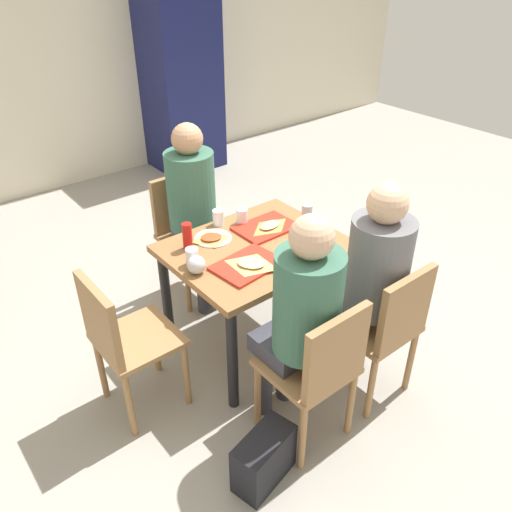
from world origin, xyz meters
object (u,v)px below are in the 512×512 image
Objects in this scene: main_table at (256,261)px; person_in_brown_jacket at (371,274)px; plastic_cup_d at (242,217)px; paper_plate_near_edge at (301,252)px; person_in_red at (301,311)px; tray_red_near at (247,265)px; pizza_slice_a at (251,264)px; soda_can at (307,214)px; chair_near_right at (386,324)px; tray_red_far at (266,227)px; condiment_bottle at (187,236)px; drink_fridge at (181,79)px; person_far_side at (195,202)px; plastic_cup_a at (218,218)px; plastic_cup_b at (300,261)px; paper_plate_center at (213,238)px; pizza_slice_b at (270,226)px; chair_left_end at (122,337)px; pizza_slice_d at (298,249)px; chair_far_side at (186,227)px; handbag at (264,458)px; chair_near_left at (319,367)px; foil_bundle at (196,265)px; plastic_cup_c at (192,257)px; pizza_slice_c at (211,238)px.

main_table is 0.78× the size of person_in_brown_jacket.
paper_plate_near_edge is at bearing -84.09° from plastic_cup_d.
person_in_red reaches higher than tray_red_near.
pizza_slice_a is 0.62m from soda_can.
chair_near_right is at bearing -56.28° from pizza_slice_a.
tray_red_far is 2.25× the size of condiment_bottle.
pizza_slice_a is (-0.17, -0.16, 0.13)m from main_table.
drink_fridge reaches higher than person_in_red.
plastic_cup_d is at bearing -75.48° from person_far_side.
plastic_cup_a is 0.55m from soda_can.
plastic_cup_b reaches higher than tray_red_near.
pizza_slice_b is (0.33, -0.13, 0.02)m from paper_plate_center.
pizza_slice_a is 2.76× the size of plastic_cup_d.
chair_left_end is 1.12m from person_far_side.
person_in_brown_jacket is 0.95m from paper_plate_center.
pizza_slice_b is 0.83× the size of pizza_slice_d.
chair_far_side is 3.08× the size of pizza_slice_d.
handbag is at bearing -169.49° from person_in_brown_jacket.
foil_bundle is (-0.17, 0.76, 0.26)m from chair_near_left.
person_in_red and person_far_side have the same top height.
pizza_slice_d is at bearing -97.99° from pizza_slice_b.
plastic_cup_d is (-0.07, 0.14, 0.04)m from tray_red_far.
condiment_bottle reaches higher than plastic_cup_c.
drink_fridge is (0.87, 2.83, 0.17)m from soda_can.
soda_can is (0.42, -0.62, 0.03)m from person_far_side.
chair_near_right is 3.08× the size of pizza_slice_d.
chair_near_left is 8.65× the size of plastic_cup_a.
paper_plate_center is 1.02× the size of pizza_slice_c.
chair_near_right is at bearing -60.37° from condiment_bottle.
person_in_red is 5.79× the size of paper_plate_center.
condiment_bottle reaches higher than pizza_slice_d.
plastic_cup_d is 2.86m from drink_fridge.
chair_near_left is 3.14× the size of pizza_slice_a.
tray_red_near is 1.12× the size of handbag.
soda_can is at bearing 0.88° from chair_left_end.
paper_plate_near_edge is (0.40, 0.56, 0.22)m from chair_near_left.
person_far_side is 12.75× the size of plastic_cup_d.
chair_near_left is 3.08× the size of pizza_slice_d.
person_in_brown_jacket is at bearing -29.69° from chair_left_end.
chair_near_left is 3.97m from drink_fridge.
person_in_red is at bearing -102.80° from plastic_cup_a.
chair_left_end is 3.93× the size of paper_plate_center.
plastic_cup_b is 0.62× the size of condiment_bottle.
chair_far_side is 2.40× the size of tray_red_far.
chair_left_end is at bearing -163.55° from pizza_slice_c.
chair_near_left is 2.40× the size of tray_red_far.
person_in_brown_jacket is 12.75× the size of plastic_cup_c.
plastic_cup_b is at bearing -20.58° from chair_left_end.
chair_near_left is 1.01m from pizza_slice_b.
pizza_slice_a is 2.76× the size of plastic_cup_c.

